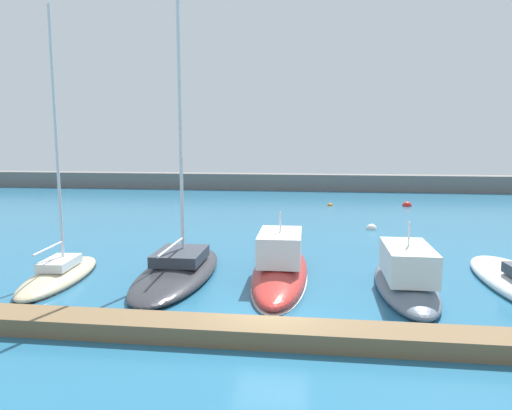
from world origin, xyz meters
TOP-DOWN VIEW (x-y plane):
  - ground_plane at (0.00, 0.00)m, footprint 120.00×120.00m
  - dock_pier at (0.00, -1.30)m, footprint 25.15×1.42m
  - breakwater_seawall at (0.00, 43.36)m, footprint 108.00×2.41m
  - sailboat_sand_nearest at (-9.89, 4.00)m, footprint 2.65×6.89m
  - sailboat_charcoal_second at (-4.79, 5.23)m, footprint 3.24×9.52m
  - motorboat_red_third at (-0.14, 5.70)m, footprint 2.66×10.01m
  - motorboat_slate_fourth at (5.15, 4.37)m, footprint 2.34×7.66m
  - mooring_buoy_orange at (2.75, 29.53)m, footprint 0.51×0.51m
  - mooring_buoy_white at (5.30, 17.99)m, footprint 0.76×0.76m
  - mooring_buoy_red at (9.90, 30.16)m, footprint 0.87×0.87m

SIDE VIEW (x-z plane):
  - ground_plane at x=0.00m, z-range 0.00..0.00m
  - mooring_buoy_orange at x=2.75m, z-range -0.25..0.25m
  - mooring_buoy_white at x=5.30m, z-range -0.38..0.38m
  - mooring_buoy_red at x=9.90m, z-range -0.43..0.43m
  - sailboat_sand_nearest at x=-9.89m, z-range -5.83..6.35m
  - dock_pier at x=0.00m, z-range 0.00..0.57m
  - sailboat_charcoal_second at x=-4.79m, z-range -7.81..8.55m
  - motorboat_red_third at x=-0.14m, z-range -1.19..2.22m
  - motorboat_slate_fourth at x=5.15m, z-range -1.03..2.22m
  - breakwater_seawall at x=0.00m, z-range 0.00..1.96m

